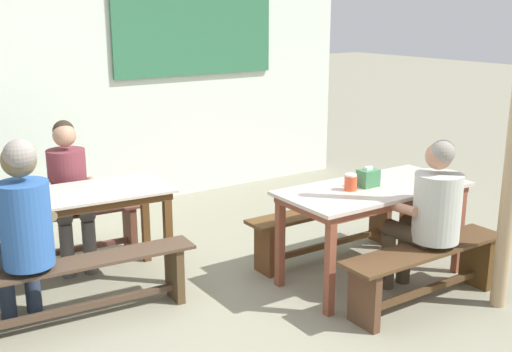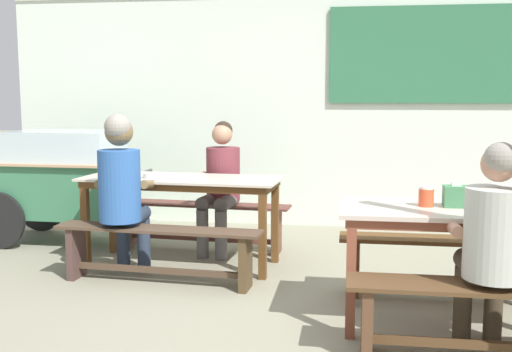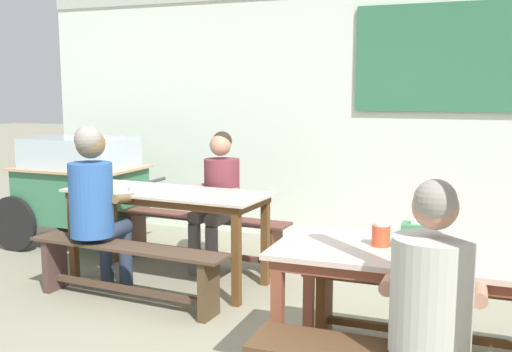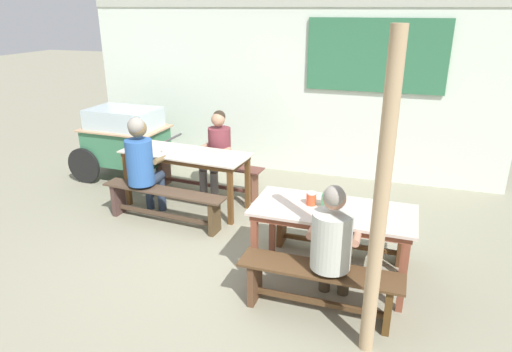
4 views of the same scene
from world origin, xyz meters
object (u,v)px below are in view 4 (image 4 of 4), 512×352
Objects in this scene: food_cart at (125,138)px; bench_far_back at (207,173)px; dining_table_far at (186,158)px; bench_near_front at (319,284)px; dining_table_near at (333,217)px; bench_far_front at (164,201)px; soup_bowl at (167,150)px; person_near_front at (333,241)px; wooden_support_post at (380,207)px; person_left_back_turned at (142,161)px; tissue_box at (330,200)px; person_center_facing at (217,149)px; bench_near_back at (339,228)px; condiment_jar at (311,199)px.

bench_far_back is at bearing -5.29° from food_cart.
dining_table_far is 1.23× the size of bench_near_front.
bench_far_front is at bearing 164.52° from dining_table_near.
person_near_front is at bearing -33.08° from soup_bowl.
food_cart is at bearing 147.27° from soup_bowl.
soup_bowl is at bearing 110.23° from bench_far_front.
dining_table_near is 1.08× the size of bench_near_front.
wooden_support_post is at bearing -29.37° from bench_far_front.
soup_bowl is (-2.45, 1.59, 0.10)m from person_near_front.
bench_far_back is at bearing 68.79° from person_left_back_turned.
bench_far_back is 1.20× the size of bench_near_front.
tissue_box is at bearing -27.49° from food_cart.
wooden_support_post is (0.45, -0.32, 0.94)m from bench_near_front.
food_cart is 1.29× the size of person_center_facing.
wooden_support_post reaches higher than tissue_box.
wooden_support_post reaches higher than bench_near_back.
food_cart is (-3.54, 1.85, -0.03)m from dining_table_near.
dining_table_near is 9.66× the size of tissue_box.
bench_near_front is (2.18, -1.17, 0.00)m from bench_far_front.
bench_near_back is 1.25× the size of person_center_facing.
bench_near_front is (2.09, -2.28, 0.00)m from bench_far_back.
condiment_jar is at bearing 171.85° from dining_table_near.
person_center_facing is (-1.89, 1.08, 0.39)m from bench_near_back.
dining_table_near is 8.69× the size of soup_bowl.
bench_near_back is at bearing -29.69° from person_center_facing.
bench_near_back is 2.49m from soup_bowl.
bench_far_back is 2.72m from tissue_box.
person_center_facing reaches higher than bench_far_back.
soup_bowl reaches higher than bench_near_front.
bench_near_back is 2.21m from person_center_facing.
bench_near_front is at bearing -47.47° from bench_far_back.
bench_near_front is at bearing -90.46° from dining_table_near.
dining_table_near is 2.74m from bench_far_back.
wooden_support_post is at bearing -27.96° from person_left_back_turned.
condiment_jar reaches higher than dining_table_far.
bench_far_front is 1.35× the size of person_near_front.
wooden_support_post is (0.44, -1.44, 0.93)m from bench_near_back.
bench_near_front is at bearing -38.88° from dining_table_far.
condiment_jar is (1.87, -1.69, 0.55)m from bench_far_back.
soup_bowl is 3.48m from wooden_support_post.
tissue_box is 1.11m from wooden_support_post.
condiment_jar is (-0.30, 0.52, 0.14)m from person_near_front.
food_cart is at bearing 131.64° from person_left_back_turned.
tissue_box is (3.50, -1.82, 0.18)m from food_cart.
dining_table_near is 0.97× the size of food_cart.
dining_table_near is at bearing -15.37° from person_left_back_turned.
dining_table_far is 11.05× the size of tissue_box.
condiment_jar is at bearing -42.03° from bench_far_back.
bench_far_front is 0.57m from person_left_back_turned.
dining_table_far is 1.42× the size of person_center_facing.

